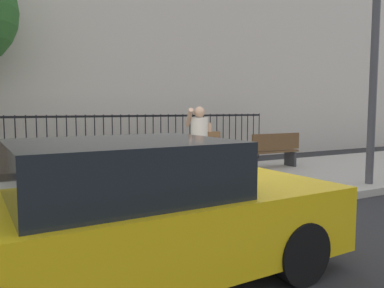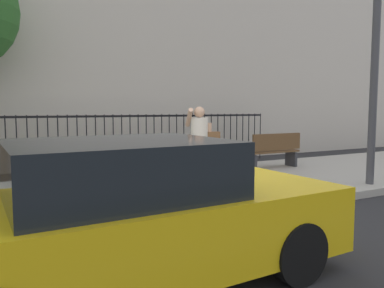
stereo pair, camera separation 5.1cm
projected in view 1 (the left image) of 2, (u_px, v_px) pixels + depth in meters
ground_plane at (190, 228)px, 5.62m from camera, size 60.00×60.00×0.00m
sidewalk at (137, 194)px, 7.53m from camera, size 28.00×4.40×0.15m
building_facade at (68, 7)px, 12.57m from camera, size 28.00×4.00×10.28m
iron_fence at (90, 135)px, 10.68m from camera, size 12.03×0.04×1.60m
taxi_yellow at (137, 215)px, 3.75m from camera, size 4.26×1.97×1.45m
pedestrian_on_phone at (201, 142)px, 7.40m from camera, size 0.71×0.52×1.65m
street_bench at (273, 150)px, 10.32m from camera, size 1.60×0.45×0.95m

